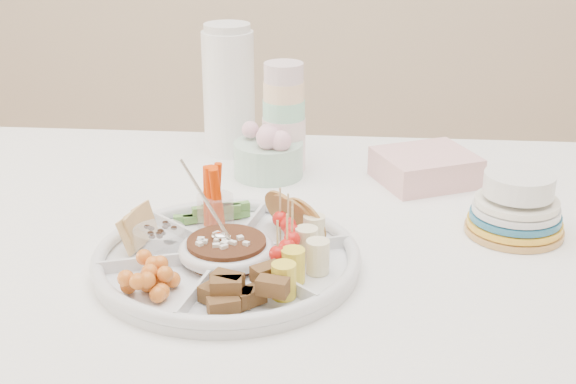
{
  "coord_description": "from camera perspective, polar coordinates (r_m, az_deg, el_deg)",
  "views": [
    {
      "loc": [
        0.12,
        -1.14,
        1.3
      ],
      "look_at": [
        0.02,
        -0.02,
        0.84
      ],
      "focal_mm": 50.0,
      "sensor_mm": 36.0,
      "label": 1
    }
  ],
  "objects": [
    {
      "name": "party_tray",
      "position": [
        1.16,
        -4.37,
        -4.48
      ],
      "size": [
        0.48,
        0.48,
        0.04
      ],
      "primitive_type": "cylinder",
      "rotation": [
        0.0,
        0.0,
        0.33
      ],
      "color": "white",
      "rests_on": "dining_table"
    },
    {
      "name": "bean_dip",
      "position": [
        1.16,
        -4.38,
        -4.15
      ],
      "size": [
        0.14,
        0.14,
        0.04
      ],
      "primitive_type": "cylinder",
      "rotation": [
        0.0,
        0.0,
        0.33
      ],
      "color": "black",
      "rests_on": "party_tray"
    },
    {
      "name": "tortillas",
      "position": [
        1.23,
        0.27,
        -1.71
      ],
      "size": [
        0.13,
        0.13,
        0.06
      ],
      "primitive_type": null,
      "rotation": [
        0.0,
        0.0,
        0.33
      ],
      "color": "#C27645",
      "rests_on": "party_tray"
    },
    {
      "name": "carrot_cucumber",
      "position": [
        1.26,
        -5.42,
        -0.2
      ],
      "size": [
        0.14,
        0.14,
        0.1
      ],
      "primitive_type": null,
      "rotation": [
        0.0,
        0.0,
        0.33
      ],
      "color": "#EE3B00",
      "rests_on": "party_tray"
    },
    {
      "name": "pita_raisins",
      "position": [
        1.2,
        -10.24,
        -2.72
      ],
      "size": [
        0.13,
        0.13,
        0.06
      ],
      "primitive_type": null,
      "rotation": [
        0.0,
        0.0,
        0.33
      ],
      "color": "tan",
      "rests_on": "party_tray"
    },
    {
      "name": "cherries",
      "position": [
        1.09,
        -9.7,
        -5.94
      ],
      "size": [
        0.13,
        0.13,
        0.04
      ],
      "primitive_type": null,
      "rotation": [
        0.0,
        0.0,
        0.33
      ],
      "color": "orange",
      "rests_on": "party_tray"
    },
    {
      "name": "granola_chunks",
      "position": [
        1.04,
        -3.18,
        -6.96
      ],
      "size": [
        0.13,
        0.13,
        0.05
      ],
      "primitive_type": null,
      "rotation": [
        0.0,
        0.0,
        0.33
      ],
      "color": "#422D13",
      "rests_on": "party_tray"
    },
    {
      "name": "banana_tomato",
      "position": [
        1.11,
        1.89,
        -3.66
      ],
      "size": [
        0.14,
        0.14,
        0.09
      ],
      "primitive_type": null,
      "rotation": [
        0.0,
        0.0,
        0.33
      ],
      "color": "#ECDD75",
      "rests_on": "party_tray"
    },
    {
      "name": "cup_stack",
      "position": [
        1.51,
        -0.3,
        5.72
      ],
      "size": [
        0.1,
        0.1,
        0.23
      ],
      "primitive_type": "cylinder",
      "rotation": [
        0.0,
        0.0,
        0.22
      ],
      "color": "silver",
      "rests_on": "dining_table"
    },
    {
      "name": "thermos",
      "position": [
        1.6,
        -4.24,
        7.36
      ],
      "size": [
        0.1,
        0.1,
        0.26
      ],
      "primitive_type": "cylinder",
      "rotation": [
        0.0,
        0.0,
        0.02
      ],
      "color": "white",
      "rests_on": "dining_table"
    },
    {
      "name": "flower_bowl",
      "position": [
        1.49,
        -1.41,
        2.93
      ],
      "size": [
        0.14,
        0.14,
        0.1
      ],
      "primitive_type": "cylinder",
      "rotation": [
        0.0,
        0.0,
        -0.06
      ],
      "color": "silver",
      "rests_on": "dining_table"
    },
    {
      "name": "napkin_stack",
      "position": [
        1.49,
        9.74,
        1.73
      ],
      "size": [
        0.21,
        0.2,
        0.06
      ],
      "primitive_type": "cube",
      "rotation": [
        0.0,
        0.0,
        0.43
      ],
      "color": "beige",
      "rests_on": "dining_table"
    },
    {
      "name": "plate_stack",
      "position": [
        1.31,
        15.95,
        -0.86
      ],
      "size": [
        0.17,
        0.17,
        0.1
      ],
      "primitive_type": "cylinder",
      "rotation": [
        0.0,
        0.0,
        -0.12
      ],
      "color": "gold",
      "rests_on": "dining_table"
    }
  ]
}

